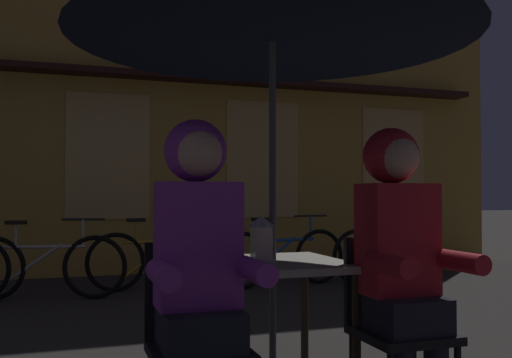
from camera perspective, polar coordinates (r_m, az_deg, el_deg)
The scene contains 12 objects.
cafe_table at distance 2.93m, azimuth 1.69°, elevation -10.21°, with size 0.72×0.72×0.74m.
patio_umbrella at distance 3.06m, azimuth 1.67°, elevation 17.10°, with size 2.10×2.10×2.31m.
lantern at distance 2.87m, azimuth 0.55°, elevation -5.92°, with size 0.11×0.11×0.23m.
chair_left at distance 2.48m, azimuth -6.10°, elevation -15.30°, with size 0.40×0.40×0.87m.
chair_right at distance 2.84m, azimuth 13.77°, elevation -13.50°, with size 0.40×0.40×0.87m.
person_left_hooded at distance 2.36m, azimuth -5.78°, elevation -7.18°, with size 0.45×0.56×1.40m.
person_right_hooded at distance 2.74m, azimuth 14.36°, elevation -6.38°, with size 0.45×0.56×1.40m.
shopfront_building at distance 8.52m, azimuth -7.17°, elevation 12.07°, with size 10.00×0.93×6.20m.
bicycle_second at distance 6.26m, azimuth -20.62°, elevation -8.22°, with size 1.65×0.42×0.84m.
bicycle_third at distance 6.61m, azimuth -9.60°, elevation -7.94°, with size 1.68×0.15×0.84m.
bicycle_fourth at distance 6.72m, azimuth 2.64°, elevation -7.86°, with size 1.67×0.24×0.84m.
bicycle_fifth at distance 7.34m, azimuth 13.35°, elevation -7.29°, with size 1.68×0.21×0.84m.
Camera 1 is at (-0.99, -2.72, 1.08)m, focal length 39.64 mm.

